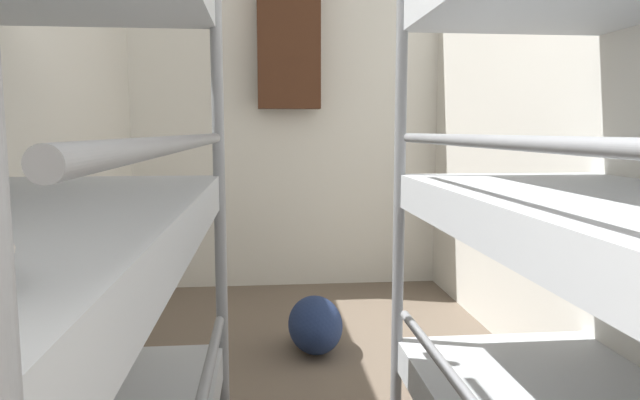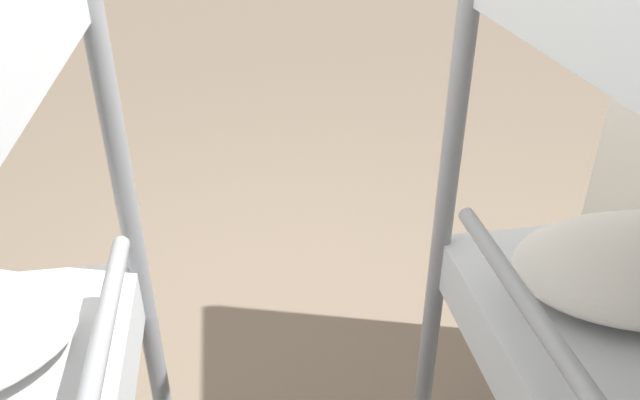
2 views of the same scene
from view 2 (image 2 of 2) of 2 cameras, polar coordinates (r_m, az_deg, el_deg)
ground_plane at (r=2.47m, az=-3.48°, el=-16.20°), size 20.00×20.00×0.00m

